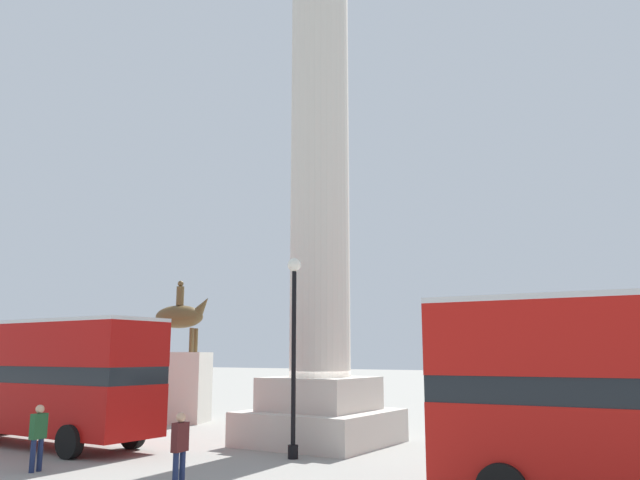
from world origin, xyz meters
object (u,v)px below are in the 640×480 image
Objects in this scene: pedestrian_by_plinth at (38,434)px; monument_column at (320,177)px; equestrian_statue at (177,376)px; street_lamp at (294,342)px; pedestrian_near_lamp at (180,446)px; bus_b at (37,376)px.

monument_column is at bearing 147.44° from pedestrian_by_plinth.
street_lamp is (10.35, -5.58, 1.34)m from equestrian_statue.
pedestrian_near_lamp is at bearing -82.08° from monument_column.
pedestrian_near_lamp is at bearing -68.53° from equestrian_statue.
pedestrian_near_lamp is (10.52, -10.53, -1.14)m from equestrian_statue.
pedestrian_near_lamp is 0.99× the size of pedestrian_by_plinth.
street_lamp is at bearing 130.30° from pedestrian_by_plinth.
pedestrian_by_plinth is at bearing -130.72° from street_lamp.
bus_b is (-8.34, -5.41, -7.30)m from monument_column.
equestrian_statue reaches higher than street_lamp.
street_lamp is at bearing -51.84° from equestrian_statue.
pedestrian_near_lamp is 4.80m from pedestrian_by_plinth.
equestrian_statue is (-1.07, 7.93, -0.23)m from bus_b.
bus_b is 8.01m from equestrian_statue.
equestrian_statue reaches higher than bus_b.
equestrian_statue reaches higher than pedestrian_near_lamp.
pedestrian_by_plinth is at bearing -113.58° from monument_column.
bus_b is at bearing -131.78° from pedestrian_by_plinth.
monument_column reaches higher than street_lamp.
pedestrian_near_lamp is at bearing 85.99° from pedestrian_by_plinth.
pedestrian_near_lamp is at bearing -88.04° from street_lamp.
bus_b is 9.90m from pedestrian_near_lamp.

